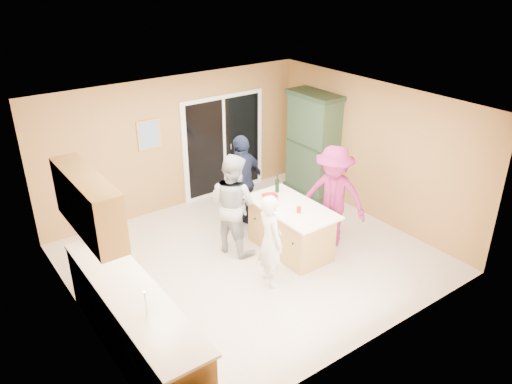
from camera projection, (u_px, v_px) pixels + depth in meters
floor at (252, 258)px, 8.32m from camera, size 5.50×5.50×0.00m
ceiling at (252, 106)px, 7.20m from camera, size 5.50×5.00×0.10m
wall_back at (177, 144)px, 9.59m from camera, size 5.50×0.10×2.60m
wall_front at (374, 260)px, 5.93m from camera, size 5.50×0.10×2.60m
wall_left at (75, 242)px, 6.30m from camera, size 0.10×5.00×2.60m
wall_right at (373, 151)px, 9.22m from camera, size 0.10×5.00×2.60m
left_cabinet_run at (139, 330)px, 6.05m from camera, size 0.65×3.05×1.24m
upper_cabinets at (88, 203)px, 6.00m from camera, size 0.35×1.60×0.75m
sliding_door at (224, 145)px, 10.22m from camera, size 1.90×0.07×2.10m
framed_picture at (149, 135)px, 9.15m from camera, size 0.46×0.04×0.56m
kitchen_island at (290, 230)px, 8.39m from camera, size 0.87×1.61×0.84m
green_hutch at (313, 146)px, 10.17m from camera, size 0.62×1.18×2.16m
woman_white at (270, 241)px, 7.40m from camera, size 0.43×0.59×1.49m
woman_grey at (233, 204)px, 8.22m from camera, size 0.89×1.01×1.74m
woman_navy at (243, 182)px, 8.98m from camera, size 1.12×0.74×1.77m
woman_magenta at (333, 197)px, 8.41m from camera, size 1.14×1.33×1.79m
serving_bowl at (270, 197)px, 8.43m from camera, size 0.32×0.32×0.07m
tulip_vase at (86, 228)px, 6.90m from camera, size 0.27×0.23×0.43m
tumbler_near at (299, 210)px, 7.97m from camera, size 0.09×0.09×0.10m
tumbler_far at (265, 198)px, 8.35m from camera, size 0.08×0.08×0.12m
wine_bottle at (277, 186)px, 8.63m from camera, size 0.07×0.07×0.32m
white_plate at (280, 209)px, 8.09m from camera, size 0.26×0.26×0.01m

